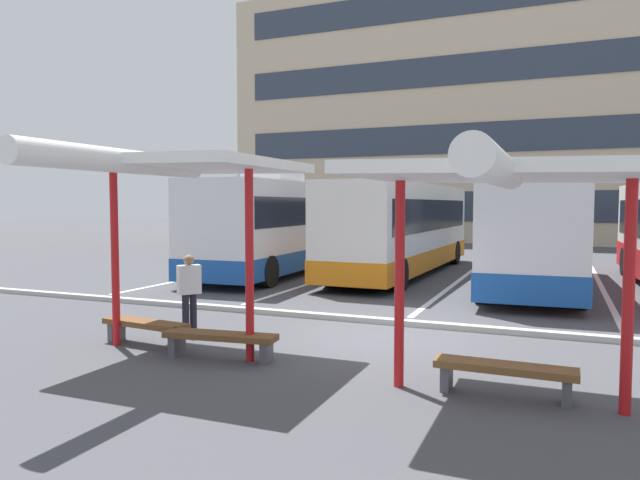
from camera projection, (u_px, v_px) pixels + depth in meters
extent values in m
plane|color=#47474C|center=(384.00, 337.00, 11.17)|extent=(160.00, 160.00, 0.00)
cube|color=#C6B293|center=(515.00, 117.00, 41.63)|extent=(39.85, 11.09, 17.86)
cube|color=#2D3847|center=(507.00, 206.00, 36.89)|extent=(36.66, 0.08, 1.96)
cube|color=#2D3847|center=(509.00, 136.00, 36.61)|extent=(36.66, 0.08, 1.96)
cube|color=#2D3847|center=(510.00, 65.00, 36.34)|extent=(36.66, 0.08, 1.96)
cube|color=silver|center=(290.00, 224.00, 22.38)|extent=(3.08, 12.31, 3.09)
cube|color=#194C9E|center=(290.00, 255.00, 22.45)|extent=(3.12, 12.35, 0.69)
cube|color=black|center=(290.00, 211.00, 22.34)|extent=(3.07, 11.33, 0.96)
cube|color=black|center=(339.00, 212.00, 28.04)|extent=(2.28, 0.17, 1.86)
cube|color=silver|center=(273.00, 178.00, 20.84)|extent=(1.64, 2.26, 0.36)
cylinder|color=black|center=(305.00, 249.00, 27.09)|extent=(0.34, 1.01, 1.00)
cylinder|color=black|center=(353.00, 250.00, 26.26)|extent=(0.34, 1.01, 1.00)
cylinder|color=black|center=(201.00, 269.00, 18.65)|extent=(0.34, 1.01, 1.00)
cylinder|color=black|center=(268.00, 272.00, 17.82)|extent=(0.34, 1.01, 1.00)
cube|color=silver|center=(403.00, 226.00, 21.34)|extent=(2.72, 11.79, 3.02)
cube|color=orange|center=(403.00, 257.00, 21.41)|extent=(2.76, 11.83, 0.69)
cube|color=black|center=(403.00, 215.00, 21.31)|extent=(2.72, 10.85, 1.09)
cube|color=black|center=(438.00, 214.00, 26.64)|extent=(2.14, 0.13, 1.81)
cube|color=silver|center=(392.00, 179.00, 19.90)|extent=(1.51, 2.24, 0.36)
cylinder|color=black|center=(405.00, 251.00, 25.76)|extent=(0.32, 1.01, 1.00)
cylinder|color=black|center=(455.00, 253.00, 24.86)|extent=(0.32, 1.01, 1.00)
cylinder|color=black|center=(331.00, 271.00, 17.98)|extent=(0.32, 1.01, 1.00)
cylinder|color=black|center=(400.00, 275.00, 17.08)|extent=(0.32, 1.01, 1.00)
cube|color=silver|center=(531.00, 228.00, 17.95)|extent=(3.02, 10.59, 3.16)
cube|color=#194C9E|center=(530.00, 267.00, 18.02)|extent=(3.06, 10.64, 0.70)
cube|color=black|center=(531.00, 213.00, 17.92)|extent=(3.01, 9.76, 1.13)
cube|color=black|center=(531.00, 213.00, 22.81)|extent=(2.26, 0.18, 1.90)
cube|color=silver|center=(532.00, 168.00, 16.61)|extent=(1.63, 2.26, 0.36)
cylinder|color=black|center=(497.00, 259.00, 21.86)|extent=(0.34, 1.01, 1.00)
cylinder|color=black|center=(564.00, 261.00, 21.04)|extent=(0.34, 1.01, 1.00)
cylinder|color=black|center=(482.00, 284.00, 15.02)|extent=(0.34, 1.01, 1.00)
cylinder|color=black|center=(581.00, 289.00, 14.21)|extent=(0.34, 1.01, 1.00)
cylinder|color=black|center=(626.00, 262.00, 20.95)|extent=(0.34, 1.01, 1.00)
cube|color=white|center=(237.00, 269.00, 22.91)|extent=(0.16, 14.00, 0.01)
cube|color=white|center=(339.00, 274.00, 21.23)|extent=(0.16, 14.00, 0.01)
cube|color=white|center=(459.00, 280.00, 19.56)|extent=(0.16, 14.00, 0.01)
cube|color=white|center=(602.00, 287.00, 17.88)|extent=(0.16, 14.00, 0.01)
cylinder|color=red|center=(115.00, 259.00, 10.48)|extent=(0.14, 0.14, 3.18)
cylinder|color=red|center=(250.00, 265.00, 9.41)|extent=(0.14, 0.14, 3.18)
cube|color=white|center=(177.00, 165.00, 9.84)|extent=(3.80, 3.09, 0.22)
cylinder|color=white|center=(120.00, 161.00, 8.56)|extent=(0.36, 3.80, 0.36)
cube|color=brown|center=(145.00, 324.00, 10.54)|extent=(1.84, 0.60, 0.10)
cube|color=#4C4C51|center=(117.00, 331.00, 10.91)|extent=(0.15, 0.35, 0.35)
cube|color=#4C4C51|center=(177.00, 340.00, 10.20)|extent=(0.15, 0.35, 0.35)
cube|color=brown|center=(220.00, 336.00, 9.56)|extent=(1.98, 0.66, 0.10)
cube|color=#4C4C51|center=(176.00, 346.00, 9.79)|extent=(0.16, 0.35, 0.35)
cube|color=#4C4C51|center=(266.00, 352.00, 9.36)|extent=(0.16, 0.35, 0.35)
cylinder|color=red|center=(399.00, 284.00, 8.09)|extent=(0.14, 0.14, 2.92)
cylinder|color=red|center=(628.00, 297.00, 6.99)|extent=(0.14, 0.14, 2.92)
cube|color=white|center=(508.00, 172.00, 7.44)|extent=(3.86, 3.14, 0.22)
cylinder|color=white|center=(497.00, 168.00, 6.14)|extent=(0.36, 3.85, 0.36)
cube|color=brown|center=(505.00, 368.00, 7.70)|extent=(1.85, 0.45, 0.10)
cube|color=#4C4C51|center=(447.00, 377.00, 8.02)|extent=(0.13, 0.34, 0.35)
cube|color=#4C4C51|center=(567.00, 392.00, 7.40)|extent=(0.13, 0.34, 0.35)
cube|color=#ADADA8|center=(400.00, 322.00, 12.31)|extent=(44.00, 0.24, 0.12)
cylinder|color=black|center=(186.00, 313.00, 11.61)|extent=(0.14, 0.14, 0.78)
cylinder|color=black|center=(193.00, 312.00, 11.69)|extent=(0.14, 0.14, 0.78)
cube|color=silver|center=(189.00, 279.00, 11.61)|extent=(0.45, 0.49, 0.58)
sphere|color=#936B4C|center=(189.00, 260.00, 11.58)|extent=(0.21, 0.21, 0.21)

